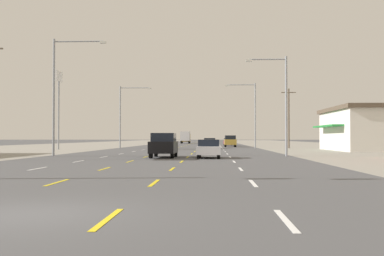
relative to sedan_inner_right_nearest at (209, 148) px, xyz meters
The scene contains 19 objects.
ground_plane 38.44m from the sedan_inner_right_nearest, 95.24° to the left, with size 572.00×572.00×0.00m, color #4C4C4F.
lot_apron_left 47.58m from the sedan_inner_right_nearest, 126.44° to the left, with size 28.00×440.00×0.01m, color gray.
lot_apron_right 43.78m from the sedan_inner_right_nearest, 60.96° to the left, with size 28.00×440.00×0.01m, color gray.
lane_markings 76.85m from the sedan_inner_right_nearest, 92.62° to the left, with size 10.64×227.60×0.01m.
signal_span_wire 21.03m from the sedan_inner_right_nearest, 99.85° to the right, with size 25.20×0.52×9.20m.
sedan_inner_right_nearest is the anchor object (origin of this frame).
suv_center_turn_near 3.80m from the sedan_inner_right_nearest, 164.83° to the left, with size 1.98×4.90×1.98m.
hatchback_inner_right_mid 30.94m from the sedan_inner_right_nearest, 90.24° to the left, with size 1.72×3.90×1.54m.
suv_far_right_midfar 45.13m from the sedan_inner_right_nearest, 85.77° to the left, with size 1.98×4.90×1.98m.
hatchback_far_right_far 61.25m from the sedan_inner_right_nearest, 86.79° to the left, with size 1.72×3.90×1.54m.
sedan_far_left_farther 64.93m from the sedan_inner_right_nearest, 99.26° to the left, with size 1.80×4.50×1.46m.
box_truck_inner_left_farthest 92.72m from the sedan_inner_right_nearest, 94.43° to the left, with size 2.40×7.20×3.23m.
storefront_right_row_1 30.95m from the sedan_inner_right_nearest, 47.73° to the left, with size 12.51×15.65×5.41m.
pole_sign_left_row_1 34.15m from the sedan_inner_right_nearest, 128.22° to the left, with size 0.24×2.62×10.69m.
streetlight_left_row_0 14.63m from the sedan_inner_right_nearest, 164.65° to the left, with size 4.72×0.26×10.32m.
streetlight_right_row_0 8.39m from the sedan_inner_right_nearest, 29.93° to the left, with size 3.56×0.26×8.63m.
streetlight_left_row_1 36.40m from the sedan_inner_right_nearest, 111.31° to the left, with size 4.83×0.26×9.37m.
streetlight_right_row_1 34.53m from the sedan_inner_right_nearest, 79.61° to the left, with size 4.56×0.26×9.75m.
utility_pole_right_row_1 38.12m from the sedan_inner_right_nearest, 71.60° to the left, with size 2.20×0.26×9.14m.
Camera 1 is at (3.83, -9.89, 1.62)m, focal length 44.62 mm.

